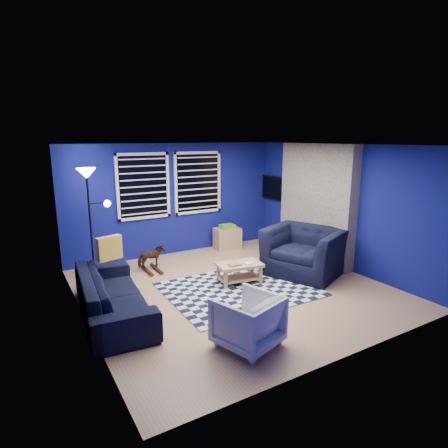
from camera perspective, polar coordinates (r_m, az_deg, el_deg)
name	(u,v)px	position (r m, az deg, el deg)	size (l,w,h in m)	color
floor	(234,288)	(6.75, 1.49, -9.79)	(5.00, 5.00, 0.00)	tan
ceiling	(235,145)	(6.22, 1.63, 11.94)	(5.00, 5.00, 0.00)	white
wall_back	(176,199)	(8.55, -7.36, 3.74)	(5.00, 5.00, 0.00)	navy
wall_left	(80,240)	(5.51, -21.13, -2.26)	(5.00, 5.00, 0.00)	navy
wall_right	(338,206)	(7.96, 17.03, 2.57)	(5.00, 5.00, 0.00)	navy
fireplace	(316,206)	(8.21, 13.78, 2.69)	(0.65, 2.00, 2.50)	gray
window_left	(144,186)	(8.21, -12.17, 5.63)	(1.17, 0.06, 1.42)	black
window_right	(198,183)	(8.70, -3.98, 6.30)	(1.17, 0.06, 1.42)	black
tv	(275,188)	(9.35, 7.83, 5.44)	(0.07, 1.00, 0.58)	black
rug	(239,289)	(6.70, 2.31, -9.91)	(2.50, 2.00, 0.02)	black
sofa	(113,294)	(5.92, -16.62, -10.25)	(0.89, 2.27, 0.66)	black
armchair_big	(304,251)	(7.47, 12.10, -4.11)	(1.21, 1.39, 0.90)	black
armchair_bent	(248,321)	(4.93, 3.62, -14.52)	(0.73, 0.75, 0.68)	gray
rocking_horse	(151,257)	(7.61, -11.01, -4.97)	(0.53, 0.24, 0.45)	#422415
coffee_table	(239,269)	(6.87, 2.36, -6.85)	(0.87, 0.59, 0.41)	tan
cabinet	(227,238)	(9.00, 0.50, -2.13)	(0.64, 0.46, 0.59)	tan
floor_lamp	(89,188)	(7.44, -19.89, 5.15)	(0.56, 0.35, 2.07)	black
throw_pillow	(109,248)	(6.39, -17.09, -3.53)	(0.41, 0.12, 0.39)	gold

